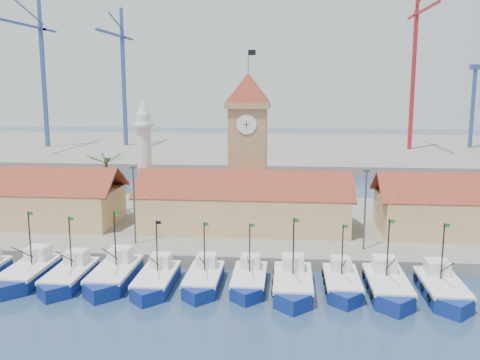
# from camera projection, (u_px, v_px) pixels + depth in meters

# --- Properties ---
(ground) EXTENTS (400.00, 400.00, 0.00)m
(ground) POSITION_uv_depth(u_px,v_px,m) (227.00, 300.00, 49.32)
(ground) COLOR navy
(ground) RESTS_ON ground
(quay) EXTENTS (140.00, 32.00, 1.50)m
(quay) POSITION_uv_depth(u_px,v_px,m) (247.00, 225.00, 72.72)
(quay) COLOR gray
(quay) RESTS_ON ground
(terminal) EXTENTS (240.00, 80.00, 2.00)m
(terminal) POSITION_uv_depth(u_px,v_px,m) (269.00, 149.00, 157.01)
(terminal) COLOR gray
(terminal) RESTS_ON ground
(boat_1) EXTENTS (3.61, 9.89, 7.48)m
(boat_1) POSITION_uv_depth(u_px,v_px,m) (28.00, 274.00, 53.81)
(boat_1) COLOR navy
(boat_1) RESTS_ON ground
(boat_2) EXTENTS (3.44, 9.43, 7.13)m
(boat_2) POSITION_uv_depth(u_px,v_px,m) (69.00, 278.00, 52.98)
(boat_2) COLOR navy
(boat_2) RESTS_ON ground
(boat_3) EXTENTS (3.69, 10.10, 7.64)m
(boat_3) POSITION_uv_depth(u_px,v_px,m) (114.00, 277.00, 53.12)
(boat_3) COLOR navy
(boat_3) RESTS_ON ground
(boat_4) EXTENTS (3.37, 9.23, 6.99)m
(boat_4) POSITION_uv_depth(u_px,v_px,m) (156.00, 281.00, 52.00)
(boat_4) COLOR navy
(boat_4) RESTS_ON ground
(boat_5) EXTENTS (3.26, 8.92, 6.75)m
(boat_5) POSITION_uv_depth(u_px,v_px,m) (203.00, 281.00, 52.23)
(boat_5) COLOR navy
(boat_5) RESTS_ON ground
(boat_6) EXTENTS (3.23, 8.84, 6.69)m
(boat_6) POSITION_uv_depth(u_px,v_px,m) (249.00, 282.00, 52.04)
(boat_6) COLOR navy
(boat_6) RESTS_ON ground
(boat_7) EXTENTS (3.65, 9.99, 7.56)m
(boat_7) POSITION_uv_depth(u_px,v_px,m) (293.00, 286.00, 50.72)
(boat_7) COLOR navy
(boat_7) RESTS_ON ground
(boat_8) EXTENTS (3.28, 8.98, 6.79)m
(boat_8) POSITION_uv_depth(u_px,v_px,m) (342.00, 285.00, 51.22)
(boat_8) COLOR navy
(boat_8) RESTS_ON ground
(boat_9) EXTENTS (3.67, 10.05, 7.60)m
(boat_9) POSITION_uv_depth(u_px,v_px,m) (388.00, 288.00, 50.23)
(boat_9) COLOR navy
(boat_9) RESTS_ON ground
(boat_10) EXTENTS (3.56, 9.76, 7.38)m
(boat_10) POSITION_uv_depth(u_px,v_px,m) (443.00, 291.00, 49.55)
(boat_10) COLOR navy
(boat_10) RESTS_ON ground
(hall_left) EXTENTS (31.20, 10.13, 7.61)m
(hall_left) POSITION_uv_depth(u_px,v_px,m) (5.00, 204.00, 71.04)
(hall_left) COLOR #D8B676
(hall_left) RESTS_ON quay
(hall_center) EXTENTS (27.04, 10.13, 7.61)m
(hall_center) POSITION_uv_depth(u_px,v_px,m) (244.00, 209.00, 68.23)
(hall_center) COLOR #D8B676
(hall_center) RESTS_ON quay
(clock_tower) EXTENTS (5.80, 5.80, 22.70)m
(clock_tower) POSITION_uv_depth(u_px,v_px,m) (248.00, 142.00, 72.71)
(clock_tower) COLOR tan
(clock_tower) RESTS_ON quay
(minaret) EXTENTS (3.00, 3.00, 16.30)m
(minaret) POSITION_uv_depth(u_px,v_px,m) (145.00, 155.00, 76.38)
(minaret) COLOR silver
(minaret) RESTS_ON quay
(palm_tree) EXTENTS (5.60, 5.03, 8.39)m
(palm_tree) POSITION_uv_depth(u_px,v_px,m) (107.00, 181.00, 75.47)
(palm_tree) COLOR brown
(palm_tree) RESTS_ON quay
(lamp_posts) EXTENTS (80.70, 0.25, 9.03)m
(lamp_posts) POSITION_uv_depth(u_px,v_px,m) (243.00, 203.00, 59.91)
(lamp_posts) COLOR #3F3F44
(lamp_posts) RESTS_ON quay
(crane_blue_far) EXTENTS (1.00, 36.77, 41.11)m
(crane_blue_far) POSITION_uv_depth(u_px,v_px,m) (39.00, 65.00, 148.49)
(crane_blue_far) COLOR #2C4C87
(crane_blue_far) RESTS_ON terminal
(crane_blue_near) EXTENTS (1.00, 31.01, 39.20)m
(crane_blue_near) POSITION_uv_depth(u_px,v_px,m) (122.00, 71.00, 153.58)
(crane_blue_near) COLOR #2C4C87
(crane_blue_near) RESTS_ON terminal
(crane_red_right) EXTENTS (1.00, 32.01, 44.19)m
(crane_red_right) POSITION_uv_depth(u_px,v_px,m) (415.00, 59.00, 142.96)
(crane_red_right) COLOR #AD1A21
(crane_red_right) RESTS_ON terminal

